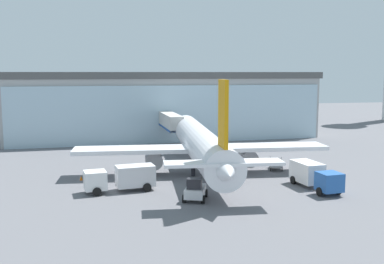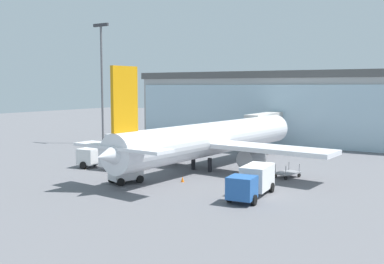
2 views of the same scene
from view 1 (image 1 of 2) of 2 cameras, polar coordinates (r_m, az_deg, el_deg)
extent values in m
plane|color=slate|center=(52.26, 2.00, -6.20)|extent=(240.00, 240.00, 0.00)
cube|color=#A1A1A1|center=(85.31, -3.34, 3.00)|extent=(57.61, 14.87, 11.32)
cube|color=#A8C4D4|center=(79.15, -2.51, 2.24)|extent=(55.94, 2.75, 10.19)
cube|color=#4F4F4F|center=(85.04, -3.37, 7.20)|extent=(58.77, 15.17, 1.20)
cube|color=beige|center=(75.15, -2.94, 1.51)|extent=(2.68, 14.02, 2.40)
cube|color=#194799|center=(75.26, -2.93, 0.72)|extent=(2.72, 14.02, 0.30)
cylinder|color=#4C4C51|center=(80.61, -3.59, -0.13)|extent=(0.70, 0.70, 3.32)
cylinder|color=silver|center=(56.63, 1.01, -1.42)|extent=(6.41, 33.47, 3.99)
cone|color=silver|center=(72.98, -0.81, 0.61)|extent=(4.19, 3.28, 3.99)
cone|color=silver|center=(40.51, 4.31, -5.06)|extent=(3.87, 4.25, 3.59)
cube|color=silver|center=(55.07, 1.25, -2.09)|extent=(31.18, 6.46, 0.50)
cube|color=silver|center=(41.34, 4.05, -3.95)|extent=(11.15, 3.20, 0.30)
cube|color=orange|center=(41.18, 3.97, 2.34)|extent=(0.59, 3.22, 6.22)
cylinder|color=gray|center=(55.28, -4.88, -3.50)|extent=(2.33, 3.35, 2.10)
cylinder|color=gray|center=(56.92, 7.06, -3.21)|extent=(2.33, 3.35, 2.10)
cylinder|color=black|center=(54.39, 0.15, -4.78)|extent=(0.50, 0.50, 1.60)
cylinder|color=black|center=(54.74, 2.64, -4.71)|extent=(0.50, 0.50, 1.60)
cylinder|color=black|center=(70.43, -0.54, -1.94)|extent=(0.40, 0.40, 1.60)
cube|color=silver|center=(47.62, -12.19, -6.00)|extent=(2.49, 2.49, 1.90)
cube|color=silver|center=(48.26, -7.22, -5.52)|extent=(4.27, 2.75, 2.20)
cylinder|color=black|center=(46.80, -11.98, -7.44)|extent=(0.93, 0.43, 0.90)
cylinder|color=black|center=(48.91, -12.32, -6.79)|extent=(0.93, 0.43, 0.90)
cylinder|color=black|center=(47.70, -5.73, -7.02)|extent=(0.93, 0.43, 0.90)
cylinder|color=black|center=(49.78, -6.34, -6.41)|extent=(0.93, 0.43, 0.90)
cube|color=#2659A5|center=(47.97, 17.05, -6.07)|extent=(2.43, 2.43, 1.90)
cube|color=white|center=(51.35, 14.39, -4.91)|extent=(2.63, 4.22, 2.20)
cylinder|color=black|center=(48.82, 18.08, -7.02)|extent=(0.40, 0.93, 0.90)
cylinder|color=black|center=(47.60, 15.90, -7.31)|extent=(0.40, 0.93, 0.90)
cylinder|color=black|center=(52.99, 14.80, -5.76)|extent=(0.40, 0.93, 0.90)
cylinder|color=black|center=(51.87, 12.73, -5.98)|extent=(0.40, 0.93, 0.90)
cube|color=gray|center=(59.02, 10.61, -4.21)|extent=(2.44, 3.17, 0.16)
cylinder|color=black|center=(58.02, 11.36, -4.73)|extent=(0.26, 0.45, 0.44)
cylinder|color=gray|center=(57.85, 11.39, -3.93)|extent=(0.08, 0.08, 0.90)
cylinder|color=black|center=(57.96, 9.94, -4.71)|extent=(0.26, 0.45, 0.44)
cylinder|color=gray|center=(57.79, 9.96, -3.91)|extent=(0.08, 0.08, 0.90)
cylinder|color=black|center=(60.21, 11.25, -4.28)|extent=(0.26, 0.45, 0.44)
cylinder|color=gray|center=(60.05, 11.27, -3.51)|extent=(0.08, 0.08, 0.90)
cylinder|color=black|center=(60.15, 9.88, -4.26)|extent=(0.26, 0.45, 0.44)
cylinder|color=gray|center=(59.99, 9.89, -3.49)|extent=(0.08, 0.08, 0.90)
cube|color=silver|center=(44.40, 0.42, -7.55)|extent=(2.77, 3.62, 0.90)
cube|color=#26262B|center=(43.55, 0.30, -6.56)|extent=(1.65, 1.41, 1.00)
cylinder|color=black|center=(45.72, -0.51, -7.69)|extent=(0.60, 0.87, 0.80)
cylinder|color=black|center=(45.48, 1.75, -7.77)|extent=(0.60, 0.87, 0.80)
cylinder|color=black|center=(43.59, -0.97, -8.46)|extent=(0.60, 0.87, 0.80)
cylinder|color=black|center=(43.34, 1.40, -8.55)|extent=(0.60, 0.87, 0.80)
cone|color=orange|center=(48.95, 4.99, -6.84)|extent=(0.36, 0.36, 0.55)
cone|color=orange|center=(53.99, -13.90, -5.67)|extent=(0.36, 0.36, 0.55)
camera|label=2|loc=(39.60, 67.78, -0.80)|focal=42.00mm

